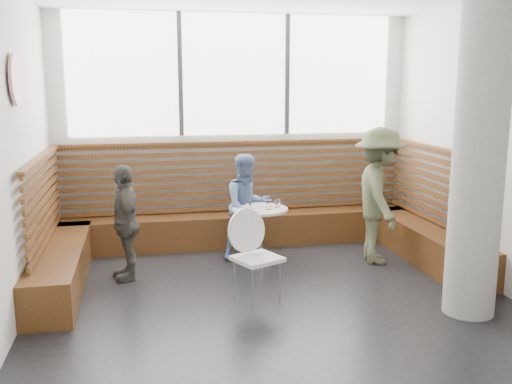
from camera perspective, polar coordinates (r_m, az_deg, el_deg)
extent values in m
cube|color=silver|center=(5.67, 2.04, 4.07)|extent=(5.00, 5.00, 3.20)
cube|color=black|center=(6.07, 1.94, -11.06)|extent=(5.00, 5.00, 0.01)
cube|color=white|center=(8.06, -2.16, 11.64)|extent=(4.50, 0.02, 1.65)
cube|color=#3F3F42|center=(7.95, -7.59, 11.56)|extent=(0.06, 0.04, 1.65)
cube|color=#3F3F42|center=(8.20, 3.15, 11.62)|extent=(0.06, 0.04, 1.65)
cube|color=#482912|center=(8.10, -1.78, -3.74)|extent=(5.00, 0.50, 0.45)
cube|color=#482912|center=(7.09, -18.67, -6.49)|extent=(0.50, 2.50, 0.45)
cube|color=#482912|center=(7.89, 15.90, -4.57)|extent=(0.50, 2.50, 0.45)
cube|color=#4D2B13|center=(8.11, -2.02, 1.52)|extent=(4.88, 0.08, 0.98)
cube|color=#4D2B13|center=(6.94, -20.43, -0.79)|extent=(0.08, 2.38, 0.98)
cube|color=#4D2B13|center=(7.81, 17.28, 0.66)|extent=(0.08, 2.38, 0.98)
cylinder|color=gray|center=(5.86, 21.42, 3.54)|extent=(0.50, 0.50, 3.20)
cylinder|color=white|center=(5.98, -22.90, 10.31)|extent=(0.03, 0.50, 0.50)
cylinder|color=silver|center=(7.34, 0.38, -7.04)|extent=(0.44, 0.44, 0.02)
cylinder|color=silver|center=(7.24, 0.39, -4.42)|extent=(0.06, 0.06, 0.69)
cylinder|color=#B7B7BA|center=(7.15, 0.39, -1.75)|extent=(0.70, 0.70, 0.03)
cube|color=white|center=(5.96, 0.12, -6.69)|extent=(0.44, 0.42, 0.04)
cylinder|color=white|center=(6.06, -0.24, -3.80)|extent=(0.46, 0.11, 0.46)
cylinder|color=silver|center=(5.86, -1.29, -9.56)|extent=(0.02, 0.02, 0.45)
cylinder|color=silver|center=(5.93, 2.15, -9.31)|extent=(0.02, 0.02, 0.45)
cylinder|color=silver|center=(6.15, -1.83, -8.55)|extent=(0.02, 0.02, 0.45)
cylinder|color=silver|center=(6.22, 1.45, -8.33)|extent=(0.02, 0.02, 0.45)
imported|color=#4E5438|center=(7.37, 12.19, -0.36)|extent=(0.83, 1.21, 1.73)
imported|color=#5D73A1|center=(7.39, -0.85, -1.48)|extent=(0.78, 0.67, 1.37)
imported|color=#474540|center=(6.79, -12.93, -2.97)|extent=(0.46, 0.84, 1.35)
cylinder|color=white|center=(7.19, -0.60, -1.50)|extent=(0.22, 0.22, 0.02)
cylinder|color=white|center=(7.30, 1.03, -1.31)|extent=(0.18, 0.18, 0.01)
cylinder|color=white|center=(7.01, -0.69, -1.47)|extent=(0.06, 0.06, 0.10)
cylinder|color=white|center=(7.08, 1.28, -1.35)|extent=(0.06, 0.06, 0.10)
cylinder|color=white|center=(7.23, 2.17, -1.04)|extent=(0.07, 0.07, 0.11)
cube|color=#A5C64C|center=(6.98, 1.24, -1.94)|extent=(0.22, 0.19, 0.00)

